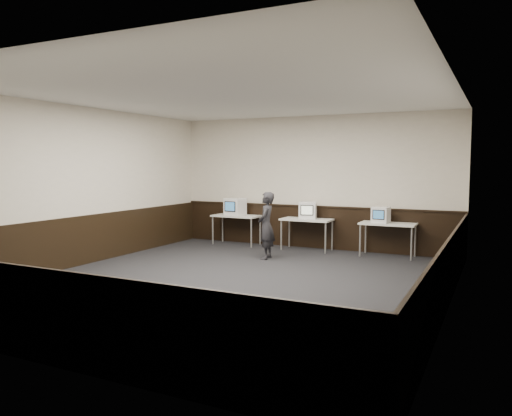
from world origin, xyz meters
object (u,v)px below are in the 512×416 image
at_px(emac_center, 308,210).
at_px(desk_left, 236,218).
at_px(desk_right, 388,226).
at_px(desk_center, 307,222).
at_px(emac_left, 235,207).
at_px(emac_right, 381,215).
at_px(person, 266,226).

bearing_deg(emac_center, desk_left, 167.14).
relative_size(desk_right, emac_center, 2.39).
distance_m(desk_left, emac_center, 1.93).
bearing_deg(desk_center, emac_center, 73.10).
height_order(emac_left, emac_right, emac_left).
height_order(desk_left, emac_center, emac_center).
distance_m(desk_right, emac_right, 0.29).
distance_m(emac_left, emac_center, 1.94).
height_order(desk_left, emac_left, emac_left).
xyz_separation_m(desk_left, emac_left, (-0.03, -0.01, 0.29)).
height_order(desk_left, person, person).
distance_m(emac_left, emac_right, 3.68).
distance_m(emac_center, emac_right, 1.74).
relative_size(desk_center, emac_right, 2.99).
distance_m(emac_left, person, 2.09).
distance_m(desk_left, desk_right, 3.80).
xyz_separation_m(desk_right, emac_right, (-0.15, -0.04, 0.25)).
height_order(desk_left, desk_center, same).
xyz_separation_m(emac_left, person, (1.53, -1.40, -0.24)).
bearing_deg(emac_left, emac_center, 7.10).
bearing_deg(emac_left, desk_right, 5.79).
bearing_deg(desk_left, desk_center, 0.00).
xyz_separation_m(desk_center, desk_right, (1.90, 0.00, 0.00)).
bearing_deg(desk_left, emac_left, -158.89).
xyz_separation_m(emac_left, emac_right, (3.68, -0.03, -0.04)).
relative_size(emac_center, person, 0.35).
height_order(desk_right, emac_right, emac_right).
xyz_separation_m(desk_right, person, (-2.30, -1.41, 0.04)).
bearing_deg(emac_center, emac_right, -16.59).
relative_size(desk_left, emac_left, 2.40).
bearing_deg(person, desk_left, -144.27).
xyz_separation_m(desk_left, desk_right, (3.80, 0.00, 0.00)).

